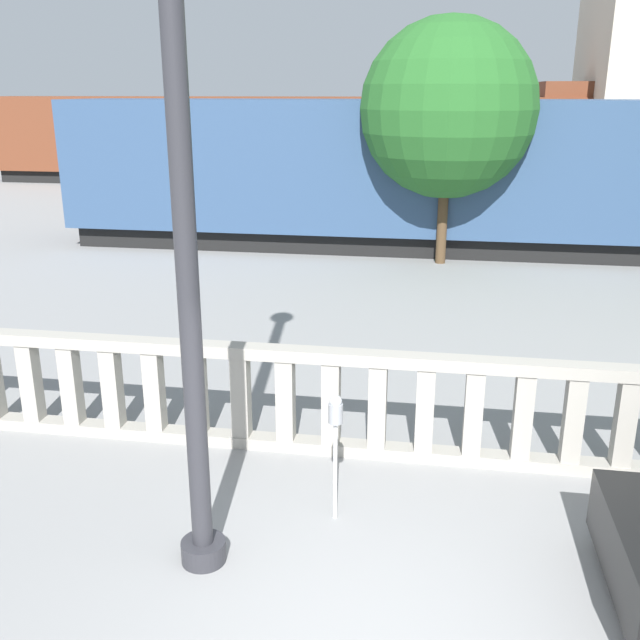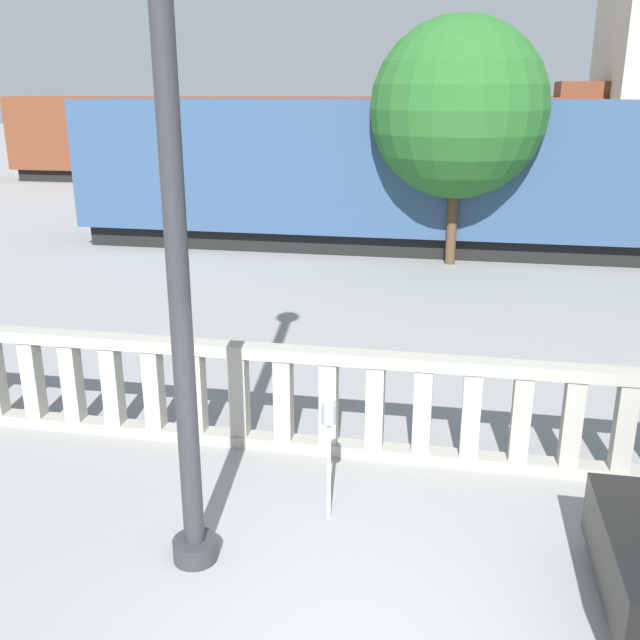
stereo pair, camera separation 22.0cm
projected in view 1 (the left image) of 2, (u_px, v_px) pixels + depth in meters
balustrade at (401, 407)px, 8.03m from camera, size 15.11×0.24×1.27m
lamppost at (179, 133)px, 5.28m from camera, size 0.43×0.43×6.70m
parking_meter at (336, 424)px, 6.76m from camera, size 0.14×0.14×1.32m
train_near at (498, 174)px, 18.08m from camera, size 22.10×2.86×4.42m
train_far at (292, 140)px, 31.07m from camera, size 27.04×2.62×4.37m
tree_left at (448, 109)px, 16.36m from camera, size 4.09×4.09×5.68m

